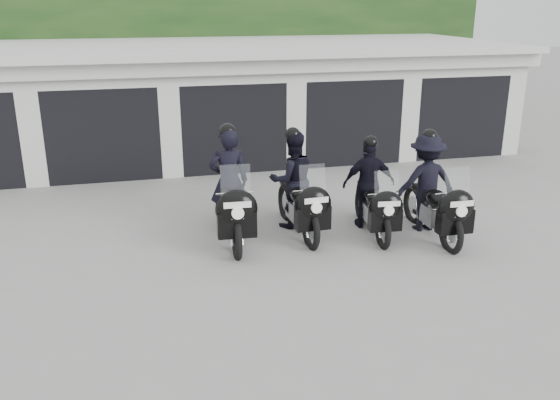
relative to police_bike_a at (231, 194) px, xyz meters
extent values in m
plane|color=gray|center=(0.81, -1.26, -0.84)|extent=(80.00, 80.00, 0.00)
cube|color=silver|center=(0.81, 7.24, 0.56)|extent=(16.00, 6.00, 2.80)
cube|color=silver|center=(0.81, 7.04, 2.04)|extent=(16.40, 6.80, 0.16)
cube|color=silver|center=(0.81, 3.99, 1.81)|extent=(16.40, 0.12, 0.40)
cube|color=black|center=(0.81, 4.22, -0.72)|extent=(16.00, 0.06, 0.24)
cube|color=silver|center=(-3.84, 4.39, 0.56)|extent=(0.50, 0.50, 2.80)
cube|color=black|center=(-2.29, 5.44, 0.26)|extent=(2.60, 2.60, 2.20)
cube|color=silver|center=(-2.29, 4.39, 1.66)|extent=(2.60, 0.50, 0.60)
cube|color=silver|center=(-0.74, 4.39, 0.56)|extent=(0.50, 0.50, 2.80)
cube|color=black|center=(0.81, 5.44, 0.26)|extent=(2.60, 2.60, 2.20)
cube|color=silver|center=(0.81, 4.39, 1.66)|extent=(2.60, 0.50, 0.60)
cube|color=silver|center=(2.36, 4.39, 0.56)|extent=(0.50, 0.50, 2.80)
cube|color=black|center=(3.91, 5.44, 0.26)|extent=(2.60, 2.60, 2.20)
cube|color=silver|center=(3.91, 4.39, 1.66)|extent=(2.60, 0.50, 0.60)
cube|color=silver|center=(5.46, 4.39, 0.56)|extent=(0.50, 0.50, 2.80)
cube|color=black|center=(7.01, 5.44, 0.26)|extent=(2.60, 2.60, 2.20)
cube|color=silver|center=(7.01, 4.39, 1.66)|extent=(2.60, 0.50, 0.60)
cube|color=silver|center=(8.56, 4.39, 0.56)|extent=(0.50, 0.50, 2.80)
cube|color=#153212|center=(0.81, 11.24, 1.31)|extent=(20.00, 2.00, 4.30)
cylinder|color=black|center=(-5.69, 12.74, 0.81)|extent=(0.24, 0.24, 3.30)
cylinder|color=black|center=(3.81, 12.74, 0.81)|extent=(0.24, 0.24, 3.30)
cylinder|color=black|center=(8.31, 12.74, 0.81)|extent=(0.24, 0.24, 3.30)
torus|color=black|center=(-0.05, -0.80, -0.49)|extent=(0.18, 0.82, 0.82)
torus|color=black|center=(0.05, 0.80, -0.49)|extent=(0.18, 0.82, 0.82)
cube|color=#A4A4A9|center=(0.00, 0.02, -0.41)|extent=(0.33, 0.63, 0.36)
cube|color=black|center=(0.00, 0.00, -0.59)|extent=(0.19, 1.45, 0.07)
ellipsoid|color=black|center=(-0.01, -0.17, -0.03)|extent=(0.40, 0.67, 0.32)
cube|color=black|center=(0.02, 0.31, -0.01)|extent=(0.33, 0.63, 0.11)
ellipsoid|color=black|center=(-0.06, -0.89, 0.03)|extent=(0.73, 0.42, 0.67)
cube|color=black|center=(-0.06, -0.89, -0.22)|extent=(0.66, 0.29, 0.45)
cube|color=#B2BFC6|center=(-0.06, -0.86, 0.48)|extent=(0.50, 0.16, 0.57)
cylinder|color=silver|center=(-0.05, -0.67, 0.23)|extent=(0.63, 0.07, 0.03)
cube|color=white|center=(-0.07, -1.08, 0.17)|extent=(0.45, 0.05, 0.10)
cube|color=white|center=(-0.07, -1.05, -0.03)|extent=(0.20, 0.03, 0.11)
imported|color=black|center=(0.02, 0.33, 0.14)|extent=(0.74, 0.52, 1.96)
sphere|color=black|center=(0.02, 0.33, 1.06)|extent=(0.30, 0.30, 0.30)
torus|color=black|center=(1.27, -0.73, -0.51)|extent=(0.15, 0.77, 0.76)
torus|color=black|center=(1.21, 0.77, -0.51)|extent=(0.15, 0.77, 0.76)
cube|color=#A4A4A9|center=(1.24, 0.04, -0.44)|extent=(0.30, 0.59, 0.33)
cube|color=black|center=(1.24, 0.02, -0.61)|extent=(0.14, 1.36, 0.06)
ellipsoid|color=black|center=(1.24, -0.14, -0.08)|extent=(0.36, 0.62, 0.30)
cube|color=black|center=(1.23, 0.31, -0.06)|extent=(0.30, 0.59, 0.10)
ellipsoid|color=black|center=(1.27, -0.82, -0.02)|extent=(0.67, 0.37, 0.63)
cube|color=black|center=(1.27, -0.82, -0.26)|extent=(0.62, 0.25, 0.42)
cube|color=#B2BFC6|center=(1.27, -0.79, 0.40)|extent=(0.46, 0.14, 0.53)
cylinder|color=silver|center=(1.26, -0.61, 0.17)|extent=(0.59, 0.05, 0.03)
cube|color=white|center=(1.28, -0.99, 0.10)|extent=(0.42, 0.03, 0.09)
cube|color=white|center=(1.28, -0.96, -0.08)|extent=(0.19, 0.02, 0.10)
imported|color=black|center=(1.22, 0.33, 0.08)|extent=(0.92, 0.73, 1.84)
sphere|color=black|center=(1.22, 0.33, 0.94)|extent=(0.28, 0.28, 0.28)
torus|color=black|center=(2.50, -1.02, -0.54)|extent=(0.18, 0.71, 0.70)
torus|color=black|center=(2.64, 0.36, -0.54)|extent=(0.18, 0.71, 0.70)
cube|color=#A4A4A9|center=(2.57, -0.31, -0.47)|extent=(0.31, 0.55, 0.31)
cube|color=black|center=(2.57, -0.33, -0.63)|extent=(0.21, 1.26, 0.06)
ellipsoid|color=black|center=(2.56, -0.48, -0.14)|extent=(0.37, 0.59, 0.28)
cube|color=black|center=(2.60, -0.06, -0.12)|extent=(0.31, 0.55, 0.10)
ellipsoid|color=black|center=(2.49, -1.10, -0.08)|extent=(0.64, 0.38, 0.58)
cube|color=black|center=(2.49, -1.10, -0.31)|extent=(0.58, 0.27, 0.39)
cube|color=#B2BFC6|center=(2.49, -1.07, 0.30)|extent=(0.43, 0.16, 0.49)
cylinder|color=silver|center=(2.51, -0.91, 0.09)|extent=(0.54, 0.08, 0.03)
cube|color=white|center=(2.47, -1.26, 0.03)|extent=(0.39, 0.06, 0.09)
cube|color=white|center=(2.48, -1.23, -0.14)|extent=(0.17, 0.03, 0.10)
imported|color=black|center=(2.60, -0.04, 0.01)|extent=(1.05, 0.67, 1.69)
sphere|color=black|center=(2.60, -0.04, 0.80)|extent=(0.26, 0.26, 0.26)
torus|color=black|center=(3.55, -1.48, -0.51)|extent=(0.13, 0.77, 0.76)
torus|color=black|center=(3.58, 0.02, -0.51)|extent=(0.13, 0.77, 0.76)
cube|color=#A4A4A9|center=(3.57, -0.71, -0.44)|extent=(0.28, 0.58, 0.33)
cube|color=black|center=(3.57, -0.73, -0.61)|extent=(0.11, 1.36, 0.06)
ellipsoid|color=black|center=(3.56, -0.89, -0.08)|extent=(0.35, 0.61, 0.30)
cube|color=black|center=(3.57, -0.44, -0.06)|extent=(0.28, 0.58, 0.10)
ellipsoid|color=black|center=(3.55, -1.57, -0.02)|extent=(0.67, 0.36, 0.63)
cube|color=black|center=(3.55, -1.57, -0.26)|extent=(0.61, 0.24, 0.42)
cube|color=#B2BFC6|center=(3.55, -1.53, 0.40)|extent=(0.46, 0.13, 0.53)
cylinder|color=silver|center=(3.55, -1.36, 0.17)|extent=(0.59, 0.04, 0.03)
cube|color=white|center=(3.55, -1.74, 0.10)|extent=(0.42, 0.02, 0.09)
cube|color=white|center=(3.55, -1.71, -0.08)|extent=(0.19, 0.02, 0.10)
imported|color=black|center=(3.57, -0.42, 0.08)|extent=(1.20, 0.64, 1.83)
sphere|color=black|center=(3.57, -0.42, 0.94)|extent=(0.28, 0.28, 0.28)
camera|label=1|loc=(-1.59, -9.91, 3.28)|focal=38.00mm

